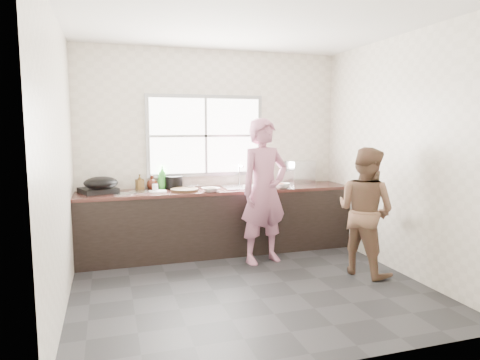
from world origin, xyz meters
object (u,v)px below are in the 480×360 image
object	(u,v)px
plate_food	(158,191)
bottle_green	(162,177)
bottle_brown_short	(152,183)
bowl_held	(248,186)
burner	(98,190)
woman	(264,196)
black_pot	(174,182)
glass_jar	(155,188)
bowl_mince	(211,190)
wok	(101,183)
bowl_crabs	(281,186)
person_side	(365,211)
dish_rack	(297,172)
bottle_brown_tall	(140,183)
pot_lid_right	(140,192)
pot_lid_left	(123,194)
cutting_board	(185,190)

from	to	relation	value
plate_food	bottle_green	distance (m)	0.34
bottle_green	bottle_brown_short	bearing A→B (deg)	180.00
bowl_held	burner	world-z (taller)	same
woman	bowl_held	size ratio (longest dim) A/B	8.69
woman	bottle_green	xyz separation A→B (m)	(-1.14, 0.78, 0.18)
black_pot	bottle_brown_short	distance (m)	0.28
burner	glass_jar	bearing A→B (deg)	-13.50
bowl_mince	wok	distance (m)	1.34
bowl_crabs	black_pot	bearing A→B (deg)	163.41
person_side	black_pot	distance (m)	2.46
bottle_brown_short	dish_rack	bearing A→B (deg)	-0.67
bottle_brown_tall	pot_lid_right	size ratio (longest dim) A/B	0.66
pot_lid_left	pot_lid_right	size ratio (longest dim) A/B	0.89
plate_food	bottle_brown_short	xyz separation A→B (m)	(-0.04, 0.29, 0.08)
bottle_green	cutting_board	bearing A→B (deg)	-53.89
person_side	bowl_mince	bearing A→B (deg)	30.73
glass_jar	dish_rack	world-z (taller)	dish_rack
wok	burner	bearing A→B (deg)	106.88
bowl_held	bowl_mince	bearing A→B (deg)	-166.84
bowl_held	plate_food	bearing A→B (deg)	178.98
bowl_mince	plate_food	xyz separation A→B (m)	(-0.64, 0.15, -0.02)
person_side	pot_lid_right	xyz separation A→B (m)	(-2.40, 1.28, 0.14)
bowl_held	dish_rack	size ratio (longest dim) A/B	0.44
cutting_board	dish_rack	xyz separation A→B (m)	(1.70, 0.30, 0.15)
black_pot	plate_food	bearing A→B (deg)	-132.79
glass_jar	bottle_brown_tall	bearing A→B (deg)	124.61
woman	wok	size ratio (longest dim) A/B	4.10
bottle_brown_tall	glass_jar	xyz separation A→B (m)	(0.17, -0.24, -0.04)
woman	person_side	world-z (taller)	woman
cutting_board	bottle_brown_tall	distance (m)	0.61
bowl_mince	pot_lid_left	distance (m)	1.07
cutting_board	dish_rack	distance (m)	1.73
plate_food	pot_lid_right	bearing A→B (deg)	165.95
pot_lid_left	bowl_mince	bearing A→B (deg)	-4.87
wok	pot_lid_left	world-z (taller)	wok
glass_jar	burner	distance (m)	0.70
cutting_board	dish_rack	bearing A→B (deg)	9.97
bottle_brown_tall	dish_rack	world-z (taller)	dish_rack
woman	wok	distance (m)	1.99
glass_jar	bowl_crabs	bearing A→B (deg)	-5.81
plate_food	bottle_green	bearing A→B (deg)	71.90
bowl_crabs	black_pot	xyz separation A→B (m)	(-1.37, 0.41, 0.05)
bowl_crabs	bottle_brown_tall	distance (m)	1.85
black_pot	bottle_brown_tall	world-z (taller)	bottle_brown_tall
woman	burner	distance (m)	2.06
glass_jar	bowl_held	bearing A→B (deg)	-1.86
person_side	wok	xyz separation A→B (m)	(-2.86, 1.28, 0.27)
woman	pot_lid_right	xyz separation A→B (m)	(-1.45, 0.54, 0.04)
bottle_brown_short	dish_rack	distance (m)	2.07
plate_food	burner	distance (m)	0.73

